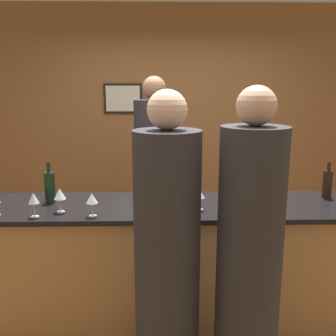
{
  "coord_description": "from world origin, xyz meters",
  "views": [
    {
      "loc": [
        -0.13,
        -2.6,
        1.87
      ],
      "look_at": [
        -0.07,
        0.1,
        1.29
      ],
      "focal_mm": 40.0,
      "sensor_mm": 36.0,
      "label": 1
    }
  ],
  "objects_px": {
    "guest_0": "(248,275)",
    "ice_bucket": "(244,187)",
    "guest_1": "(167,273)",
    "wine_bottle_0": "(50,187)",
    "wine_bottle_1": "(327,183)",
    "bartender": "(155,192)"
  },
  "relations": [
    {
      "from": "guest_0",
      "to": "ice_bucket",
      "type": "xyz_separation_m",
      "value": [
        0.15,
        0.84,
        0.27
      ]
    },
    {
      "from": "guest_1",
      "to": "wine_bottle_0",
      "type": "bearing_deg",
      "value": 137.54
    },
    {
      "from": "guest_0",
      "to": "wine_bottle_0",
      "type": "bearing_deg",
      "value": 146.94
    },
    {
      "from": "guest_0",
      "to": "wine_bottle_0",
      "type": "distance_m",
      "value": 1.56
    },
    {
      "from": "guest_1",
      "to": "ice_bucket",
      "type": "height_order",
      "value": "guest_1"
    },
    {
      "from": "guest_0",
      "to": "wine_bottle_0",
      "type": "height_order",
      "value": "guest_0"
    },
    {
      "from": "guest_0",
      "to": "guest_1",
      "type": "bearing_deg",
      "value": 172.26
    },
    {
      "from": "guest_1",
      "to": "guest_0",
      "type": "bearing_deg",
      "value": -7.74
    },
    {
      "from": "guest_1",
      "to": "wine_bottle_1",
      "type": "xyz_separation_m",
      "value": [
        1.25,
        0.85,
        0.29
      ]
    },
    {
      "from": "bartender",
      "to": "wine_bottle_0",
      "type": "height_order",
      "value": "bartender"
    },
    {
      "from": "guest_1",
      "to": "wine_bottle_1",
      "type": "height_order",
      "value": "guest_1"
    },
    {
      "from": "ice_bucket",
      "to": "guest_0",
      "type": "bearing_deg",
      "value": -100.36
    },
    {
      "from": "bartender",
      "to": "guest_1",
      "type": "bearing_deg",
      "value": 93.35
    },
    {
      "from": "wine_bottle_0",
      "to": "ice_bucket",
      "type": "bearing_deg",
      "value": -0.09
    },
    {
      "from": "wine_bottle_0",
      "to": "ice_bucket",
      "type": "relative_size",
      "value": 1.43
    },
    {
      "from": "bartender",
      "to": "wine_bottle_1",
      "type": "distance_m",
      "value": 1.49
    },
    {
      "from": "bartender",
      "to": "guest_0",
      "type": "bearing_deg",
      "value": 108.87
    },
    {
      "from": "guest_1",
      "to": "wine_bottle_1",
      "type": "distance_m",
      "value": 1.54
    },
    {
      "from": "wine_bottle_0",
      "to": "bartender",
      "type": "bearing_deg",
      "value": 42.16
    },
    {
      "from": "ice_bucket",
      "to": "guest_1",
      "type": "bearing_deg",
      "value": -127.22
    },
    {
      "from": "wine_bottle_1",
      "to": "guest_0",
      "type": "bearing_deg",
      "value": -131.75
    },
    {
      "from": "ice_bucket",
      "to": "wine_bottle_0",
      "type": "bearing_deg",
      "value": 179.91
    }
  ]
}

